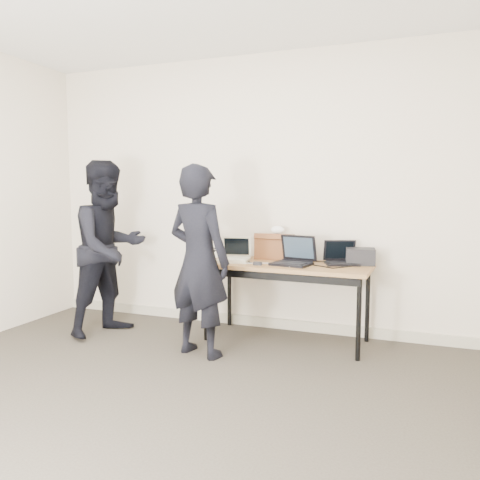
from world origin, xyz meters
The scene contains 13 objects.
room centered at (0.00, 0.00, 1.35)m, with size 4.60×4.60×2.80m.
desk centered at (0.45, 1.88, 0.66)m, with size 1.53×0.71×0.72m.
laptop_beige centered at (-0.05, 1.85, 0.76)m, with size 0.31×0.31×0.22m.
laptop_center centered at (0.52, 1.87, 0.78)m, with size 0.39×0.38×0.26m.
laptop_right centered at (0.91, 2.03, 0.77)m, with size 0.36×0.35×0.21m.
leather_satchel centered at (0.27, 2.11, 0.85)m, with size 0.37×0.19×0.25m.
tissue centered at (0.30, 2.11, 1.00)m, with size 0.13×0.10×0.08m, color white.
equipment_box centered at (1.08, 2.07, 0.79)m, with size 0.25×0.21×0.15m, color black.
power_brick centered at (0.23, 1.71, 0.73)m, with size 0.08×0.05×0.03m, color black.
cables centered at (0.49, 1.87, 0.72)m, with size 1.15×0.41×0.01m.
person_typist centered at (-0.15, 1.28, 0.80)m, with size 0.58×0.38×1.59m, color black.
person_observer centered at (-1.21, 1.54, 0.83)m, with size 0.81×0.63×1.66m, color black.
baseboard centered at (0.00, 2.23, 0.05)m, with size 4.50×0.03×0.10m, color #B8B198.
Camera 1 is at (1.50, -2.19, 1.38)m, focal length 35.00 mm.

